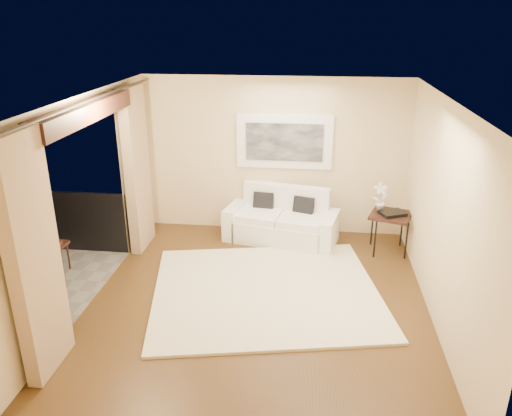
# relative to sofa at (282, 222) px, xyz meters

# --- Properties ---
(floor) EXTENTS (5.00, 5.00, 0.00)m
(floor) POSITION_rel_sofa_xyz_m (-0.18, -2.09, -0.32)
(floor) COLOR #533718
(floor) RESTS_ON ground
(room_shell) EXTENTS (5.00, 6.40, 5.00)m
(room_shell) POSITION_rel_sofa_xyz_m (-2.31, -2.09, 2.20)
(room_shell) COLOR white
(room_shell) RESTS_ON ground
(balcony) EXTENTS (1.81, 2.60, 1.17)m
(balcony) POSITION_rel_sofa_xyz_m (-3.48, -2.09, -0.14)
(balcony) COLOR #605B56
(balcony) RESTS_ON ground
(curtains) EXTENTS (0.16, 4.80, 2.64)m
(curtains) POSITION_rel_sofa_xyz_m (-2.29, -2.09, 1.02)
(curtains) COLOR tan
(curtains) RESTS_ON ground
(artwork) EXTENTS (1.62, 0.07, 0.92)m
(artwork) POSITION_rel_sofa_xyz_m (-0.01, 0.38, 1.30)
(artwork) COLOR white
(artwork) RESTS_ON room_shell
(rug) EXTENTS (3.57, 3.26, 0.04)m
(rug) POSITION_rel_sofa_xyz_m (-0.10, -1.81, -0.30)
(rug) COLOR #F6E8C5
(rug) RESTS_ON floor
(sofa) EXTENTS (1.99, 1.17, 0.90)m
(sofa) POSITION_rel_sofa_xyz_m (0.00, 0.00, 0.00)
(sofa) COLOR white
(sofa) RESTS_ON floor
(side_table) EXTENTS (0.76, 0.76, 0.66)m
(side_table) POSITION_rel_sofa_xyz_m (1.75, -0.29, 0.28)
(side_table) COLOR black
(side_table) RESTS_ON floor
(tray) EXTENTS (0.46, 0.41, 0.05)m
(tray) POSITION_rel_sofa_xyz_m (1.77, -0.32, 0.37)
(tray) COLOR black
(tray) RESTS_ON side_table
(orchid) EXTENTS (0.29, 0.23, 0.47)m
(orchid) POSITION_rel_sofa_xyz_m (1.58, -0.17, 0.58)
(orchid) COLOR white
(orchid) RESTS_ON side_table
(bistro_table) EXTENTS (0.67, 0.67, 0.69)m
(bistro_table) POSITION_rel_sofa_xyz_m (-3.18, -2.27, 0.29)
(bistro_table) COLOR black
(bistro_table) RESTS_ON balcony
(balcony_chair_far) EXTENTS (0.44, 0.44, 0.96)m
(balcony_chair_far) POSITION_rel_sofa_xyz_m (-3.33, -1.73, 0.24)
(balcony_chair_far) COLOR black
(balcony_chair_far) RESTS_ON balcony
(ice_bucket) EXTENTS (0.18, 0.18, 0.20)m
(ice_bucket) POSITION_rel_sofa_xyz_m (-3.32, -2.13, 0.48)
(ice_bucket) COLOR white
(ice_bucket) RESTS_ON bistro_table
(candle) EXTENTS (0.06, 0.06, 0.07)m
(candle) POSITION_rel_sofa_xyz_m (-3.14, -2.17, 0.41)
(candle) COLOR red
(candle) RESTS_ON bistro_table
(vase) EXTENTS (0.04, 0.04, 0.18)m
(vase) POSITION_rel_sofa_xyz_m (-3.24, -2.49, 0.47)
(vase) COLOR white
(vase) RESTS_ON bistro_table
(glass_a) EXTENTS (0.06, 0.06, 0.12)m
(glass_a) POSITION_rel_sofa_xyz_m (-3.08, -2.38, 0.44)
(glass_a) COLOR silver
(glass_a) RESTS_ON bistro_table
(glass_b) EXTENTS (0.06, 0.06, 0.12)m
(glass_b) POSITION_rel_sofa_xyz_m (-2.97, -2.24, 0.44)
(glass_b) COLOR silver
(glass_b) RESTS_ON bistro_table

